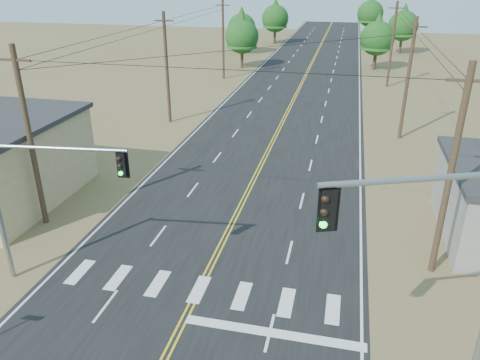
% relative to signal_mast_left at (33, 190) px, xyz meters
% --- Properties ---
extents(road, '(15.00, 200.00, 0.02)m').
position_rel_signal_mast_left_xyz_m(road, '(7.04, 22.79, -4.65)').
color(road, black).
rests_on(road, ground).
extents(utility_pole_left_near, '(1.80, 0.30, 10.00)m').
position_rel_signal_mast_left_xyz_m(utility_pole_left_near, '(-3.46, 4.79, 0.46)').
color(utility_pole_left_near, '#4C3826').
rests_on(utility_pole_left_near, ground).
extents(utility_pole_left_mid, '(1.80, 0.30, 10.00)m').
position_rel_signal_mast_left_xyz_m(utility_pole_left_mid, '(-3.46, 24.79, 0.46)').
color(utility_pole_left_mid, '#4C3826').
rests_on(utility_pole_left_mid, ground).
extents(utility_pole_left_far, '(1.80, 0.30, 10.00)m').
position_rel_signal_mast_left_xyz_m(utility_pole_left_far, '(-3.46, 44.79, 0.46)').
color(utility_pole_left_far, '#4C3826').
rests_on(utility_pole_left_far, ground).
extents(utility_pole_right_near, '(1.80, 0.30, 10.00)m').
position_rel_signal_mast_left_xyz_m(utility_pole_right_near, '(17.54, 4.79, 0.46)').
color(utility_pole_right_near, '#4C3826').
rests_on(utility_pole_right_near, ground).
extents(utility_pole_right_mid, '(1.80, 0.30, 10.00)m').
position_rel_signal_mast_left_xyz_m(utility_pole_right_mid, '(17.54, 24.79, 0.46)').
color(utility_pole_right_mid, '#4C3826').
rests_on(utility_pole_right_mid, ground).
extents(utility_pole_right_far, '(1.80, 0.30, 10.00)m').
position_rel_signal_mast_left_xyz_m(utility_pole_right_far, '(17.54, 44.79, 0.46)').
color(utility_pole_right_far, '#4C3826').
rests_on(utility_pole_right_far, ground).
extents(signal_mast_left, '(6.31, 0.98, 6.80)m').
position_rel_signal_mast_left_xyz_m(signal_mast_left, '(0.00, 0.00, 0.00)').
color(signal_mast_left, gray).
rests_on(signal_mast_left, ground).
extents(signal_mast_right, '(5.98, 2.63, 8.23)m').
position_rel_signal_mast_left_xyz_m(signal_mast_right, '(16.36, -2.47, 0.88)').
color(signal_mast_right, gray).
rests_on(signal_mast_right, ground).
extents(tree_left_near, '(4.82, 4.82, 8.04)m').
position_rel_signal_mast_left_xyz_m(tree_left_near, '(-2.75, 52.73, 0.26)').
color(tree_left_near, '#3F2D1E').
rests_on(tree_left_near, ground).
extents(tree_left_mid, '(4.69, 4.69, 7.82)m').
position_rel_signal_mast_left_xyz_m(tree_left_mid, '(-5.58, 64.93, 0.12)').
color(tree_left_mid, '#3F2D1E').
rests_on(tree_left_mid, ground).
extents(tree_left_far, '(5.11, 5.11, 8.52)m').
position_rel_signal_mast_left_xyz_m(tree_left_far, '(-1.96, 78.08, 0.55)').
color(tree_left_far, '#3F2D1E').
rests_on(tree_left_far, ground).
extents(tree_right_near, '(4.77, 4.77, 7.95)m').
position_rel_signal_mast_left_xyz_m(tree_right_near, '(16.29, 55.64, 0.21)').
color(tree_right_near, '#3F2D1E').
rests_on(tree_right_near, ground).
extents(tree_right_mid, '(4.99, 4.99, 8.32)m').
position_rel_signal_mast_left_xyz_m(tree_right_mid, '(21.04, 71.31, 0.43)').
color(tree_right_mid, '#3F2D1E').
rests_on(tree_right_mid, ground).
extents(tree_right_far, '(5.33, 5.33, 8.88)m').
position_rel_signal_mast_left_xyz_m(tree_right_far, '(16.04, 91.12, 0.78)').
color(tree_right_far, '#3F2D1E').
rests_on(tree_right_far, ground).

